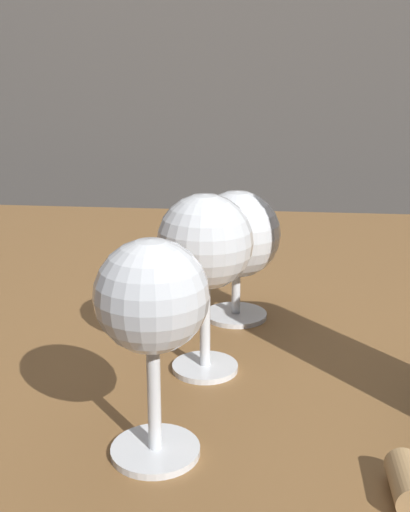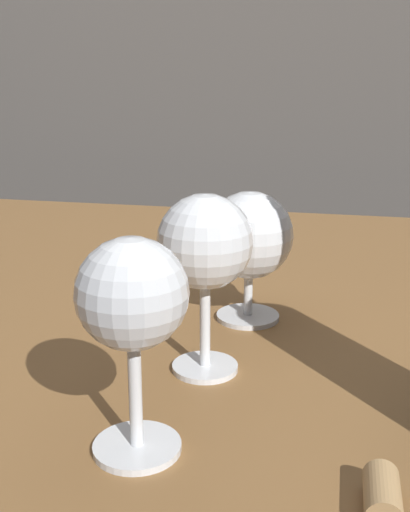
# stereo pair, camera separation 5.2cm
# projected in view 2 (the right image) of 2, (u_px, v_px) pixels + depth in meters

# --- Properties ---
(dining_table) EXTENTS (1.37, 0.88, 0.76)m
(dining_table) POSITION_uv_depth(u_px,v_px,m) (204.00, 361.00, 0.77)
(dining_table) COLOR brown
(dining_table) RESTS_ON ground_plane
(wine_glass_cabernet) EXTENTS (0.07, 0.07, 0.15)m
(wine_glass_cabernet) POSITION_uv_depth(u_px,v_px,m) (132.00, 300.00, 0.40)
(wine_glass_cabernet) COLOR white
(wine_glass_cabernet) RESTS_ON dining_table
(wine_glass_port) EXTENTS (0.08, 0.08, 0.15)m
(wine_glass_port) POSITION_uv_depth(u_px,v_px,m) (205.00, 246.00, 0.52)
(wine_glass_port) COLOR white
(wine_glass_port) RESTS_ON dining_table
(wine_glass_pinot) EXTENTS (0.09, 0.09, 0.13)m
(wine_glass_pinot) POSITION_uv_depth(u_px,v_px,m) (249.00, 238.00, 0.64)
(wine_glass_pinot) COLOR white
(wine_glass_pinot) RESTS_ON dining_table
(cork) EXTENTS (0.02, 0.04, 0.02)m
(cork) POSITION_uv_depth(u_px,v_px,m) (382.00, 496.00, 0.37)
(cork) COLOR tan
(cork) RESTS_ON dining_table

